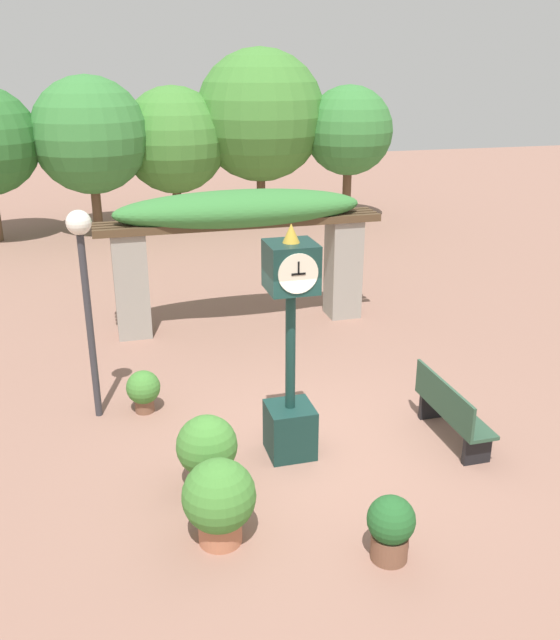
% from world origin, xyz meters
% --- Properties ---
extents(ground_plane, '(60.00, 60.00, 0.00)m').
position_xyz_m(ground_plane, '(0.00, 0.00, 0.00)').
color(ground_plane, '#8E6656').
extents(pedestal_clock, '(0.59, 0.64, 3.10)m').
position_xyz_m(pedestal_clock, '(-0.39, 0.03, 1.43)').
color(pedestal_clock, '#14332D').
rests_on(pedestal_clock, ground).
extents(pergola, '(5.40, 1.21, 2.66)m').
position_xyz_m(pergola, '(0.00, 4.83, 1.95)').
color(pergola, gray).
rests_on(pergola, ground).
extents(potted_plant_near_left, '(0.74, 0.74, 0.95)m').
position_xyz_m(potted_plant_near_left, '(-1.57, -0.46, 0.56)').
color(potted_plant_near_left, brown).
rests_on(potted_plant_near_left, ground).
extents(potted_plant_near_right, '(0.51, 0.51, 0.73)m').
position_xyz_m(potted_plant_near_right, '(0.04, -2.21, 0.39)').
color(potted_plant_near_right, brown).
rests_on(potted_plant_near_right, ground).
extents(potted_plant_far_left, '(0.50, 0.50, 0.64)m').
position_xyz_m(potted_plant_far_left, '(-2.16, 1.70, 0.36)').
color(potted_plant_far_left, brown).
rests_on(potted_plant_far_left, ground).
extents(potted_plant_far_right, '(0.80, 0.80, 0.97)m').
position_xyz_m(potted_plant_far_right, '(-1.61, -1.48, 0.53)').
color(potted_plant_far_right, '#B26B4C').
rests_on(potted_plant_far_right, ground).
extents(park_bench, '(0.42, 1.56, 0.89)m').
position_xyz_m(park_bench, '(1.80, -0.22, 0.44)').
color(park_bench, '#2D4C38').
rests_on(park_bench, ground).
extents(lamp_post, '(0.34, 0.34, 3.05)m').
position_xyz_m(lamp_post, '(-2.82, 1.76, 2.25)').
color(lamp_post, '#333338').
rests_on(lamp_post, ground).
extents(tree_line, '(13.60, 4.39, 5.34)m').
position_xyz_m(tree_line, '(0.24, 13.75, 2.97)').
color(tree_line, brown).
rests_on(tree_line, ground).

